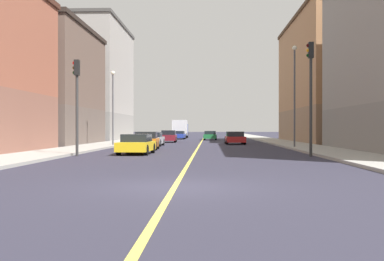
{
  "coord_description": "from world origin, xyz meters",
  "views": [
    {
      "loc": [
        0.95,
        -12.61,
        1.61
      ],
      "look_at": [
        -1.15,
        43.03,
        1.35
      ],
      "focal_mm": 43.18,
      "sensor_mm": 36.0,
      "label": 1
    }
  ],
  "objects_px": {
    "car_blue": "(179,135)",
    "car_green": "(210,135)",
    "car_silver": "(152,139)",
    "car_maroon": "(169,136)",
    "building_right_distant": "(80,82)",
    "car_orange": "(146,141)",
    "box_truck": "(180,129)",
    "street_lamp_right_near": "(113,100)",
    "building_right_midblock": "(28,86)",
    "traffic_light_right_near": "(77,93)",
    "car_red": "(235,138)",
    "building_left_mid": "(345,80)",
    "car_yellow": "(137,144)",
    "street_lamp_left_near": "(295,86)",
    "traffic_light_left_near": "(311,83)"
  },
  "relations": [
    {
      "from": "building_left_mid",
      "to": "street_lamp_right_near",
      "type": "xyz_separation_m",
      "value": [
        -24.3,
        -12.94,
        -3.05
      ]
    },
    {
      "from": "car_yellow",
      "to": "car_silver",
      "type": "bearing_deg",
      "value": 93.06
    },
    {
      "from": "car_green",
      "to": "car_red",
      "type": "height_order",
      "value": "car_red"
    },
    {
      "from": "building_right_distant",
      "to": "car_orange",
      "type": "relative_size",
      "value": 4.36
    },
    {
      "from": "building_left_mid",
      "to": "car_silver",
      "type": "relative_size",
      "value": 5.13
    },
    {
      "from": "car_green",
      "to": "car_yellow",
      "type": "bearing_deg",
      "value": -97.5
    },
    {
      "from": "building_right_distant",
      "to": "car_maroon",
      "type": "relative_size",
      "value": 3.96
    },
    {
      "from": "car_silver",
      "to": "car_green",
      "type": "bearing_deg",
      "value": 76.24
    },
    {
      "from": "car_maroon",
      "to": "car_blue",
      "type": "height_order",
      "value": "car_maroon"
    },
    {
      "from": "car_silver",
      "to": "car_yellow",
      "type": "bearing_deg",
      "value": -86.94
    },
    {
      "from": "car_silver",
      "to": "car_maroon",
      "type": "bearing_deg",
      "value": 87.2
    },
    {
      "from": "street_lamp_right_near",
      "to": "car_blue",
      "type": "relative_size",
      "value": 1.48
    },
    {
      "from": "car_yellow",
      "to": "car_green",
      "type": "distance_m",
      "value": 35.68
    },
    {
      "from": "traffic_light_right_near",
      "to": "car_red",
      "type": "relative_size",
      "value": 1.32
    },
    {
      "from": "building_left_mid",
      "to": "building_right_distant",
      "type": "distance_m",
      "value": 34.17
    },
    {
      "from": "car_maroon",
      "to": "car_silver",
      "type": "bearing_deg",
      "value": -92.8
    },
    {
      "from": "street_lamp_left_near",
      "to": "car_orange",
      "type": "bearing_deg",
      "value": -170.14
    },
    {
      "from": "car_blue",
      "to": "traffic_light_right_near",
      "type": "bearing_deg",
      "value": -94.2
    },
    {
      "from": "traffic_light_left_near",
      "to": "car_maroon",
      "type": "height_order",
      "value": "traffic_light_left_near"
    },
    {
      "from": "building_right_distant",
      "to": "street_lamp_left_near",
      "type": "distance_m",
      "value": 35.18
    },
    {
      "from": "traffic_light_left_near",
      "to": "car_yellow",
      "type": "height_order",
      "value": "traffic_light_left_near"
    },
    {
      "from": "car_green",
      "to": "box_truck",
      "type": "bearing_deg",
      "value": 111.79
    },
    {
      "from": "car_maroon",
      "to": "box_truck",
      "type": "relative_size",
      "value": 0.6
    },
    {
      "from": "street_lamp_right_near",
      "to": "box_truck",
      "type": "height_order",
      "value": "street_lamp_right_near"
    },
    {
      "from": "car_orange",
      "to": "car_green",
      "type": "height_order",
      "value": "car_orange"
    },
    {
      "from": "building_right_midblock",
      "to": "car_maroon",
      "type": "height_order",
      "value": "building_right_midblock"
    },
    {
      "from": "building_right_distant",
      "to": "street_lamp_right_near",
      "type": "xyz_separation_m",
      "value": [
        8.9,
        -21.04,
        -3.66
      ]
    },
    {
      "from": "box_truck",
      "to": "street_lamp_right_near",
      "type": "bearing_deg",
      "value": -96.2
    },
    {
      "from": "traffic_light_right_near",
      "to": "box_truck",
      "type": "xyz_separation_m",
      "value": [
        2.85,
        49.91,
        -2.05
      ]
    },
    {
      "from": "street_lamp_right_near",
      "to": "box_truck",
      "type": "relative_size",
      "value": 0.91
    },
    {
      "from": "street_lamp_right_near",
      "to": "car_green",
      "type": "xyz_separation_m",
      "value": [
        8.77,
        22.88,
        -3.57
      ]
    },
    {
      "from": "traffic_light_right_near",
      "to": "car_maroon",
      "type": "relative_size",
      "value": 1.28
    },
    {
      "from": "car_blue",
      "to": "car_green",
      "type": "distance_m",
      "value": 6.56
    },
    {
      "from": "traffic_light_right_near",
      "to": "car_silver",
      "type": "bearing_deg",
      "value": 81.22
    },
    {
      "from": "building_left_mid",
      "to": "car_silver",
      "type": "xyz_separation_m",
      "value": [
        -20.9,
        -12.0,
        -6.63
      ]
    },
    {
      "from": "car_orange",
      "to": "car_yellow",
      "type": "distance_m",
      "value": 6.27
    },
    {
      "from": "car_maroon",
      "to": "car_silver",
      "type": "relative_size",
      "value": 0.97
    },
    {
      "from": "car_blue",
      "to": "car_red",
      "type": "relative_size",
      "value": 1.06
    },
    {
      "from": "building_left_mid",
      "to": "building_right_distant",
      "type": "height_order",
      "value": "building_right_distant"
    },
    {
      "from": "building_left_mid",
      "to": "car_green",
      "type": "distance_m",
      "value": 19.59
    },
    {
      "from": "car_red",
      "to": "car_maroon",
      "type": "bearing_deg",
      "value": 140.41
    },
    {
      "from": "car_maroon",
      "to": "car_orange",
      "type": "distance_m",
      "value": 18.36
    },
    {
      "from": "traffic_light_left_near",
      "to": "street_lamp_left_near",
      "type": "bearing_deg",
      "value": 84.45
    },
    {
      "from": "street_lamp_right_near",
      "to": "traffic_light_right_near",
      "type": "bearing_deg",
      "value": -86.17
    },
    {
      "from": "building_right_midblock",
      "to": "car_silver",
      "type": "relative_size",
      "value": 3.28
    },
    {
      "from": "car_red",
      "to": "street_lamp_left_near",
      "type": "bearing_deg",
      "value": -68.11
    },
    {
      "from": "building_right_midblock",
      "to": "car_maroon",
      "type": "distance_m",
      "value": 16.55
    },
    {
      "from": "building_right_distant",
      "to": "building_left_mid",
      "type": "bearing_deg",
      "value": -13.71
    },
    {
      "from": "traffic_light_left_near",
      "to": "street_lamp_right_near",
      "type": "bearing_deg",
      "value": 134.42
    },
    {
      "from": "car_blue",
      "to": "car_green",
      "type": "bearing_deg",
      "value": -44.37
    }
  ]
}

